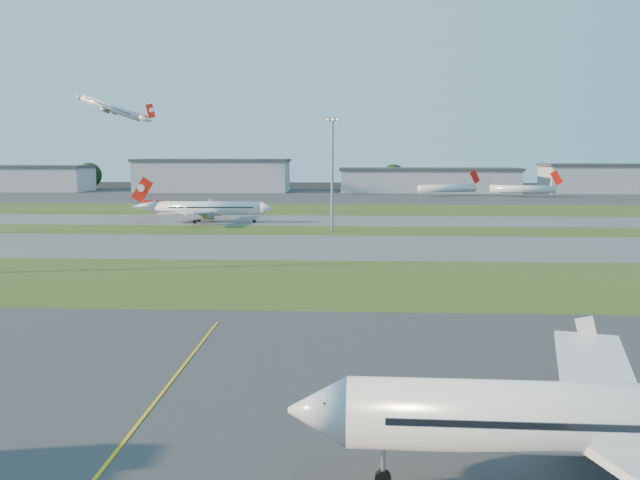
# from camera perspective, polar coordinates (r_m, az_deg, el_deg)

# --- Properties ---
(ground) EXTENTS (700.00, 700.00, 0.00)m
(ground) POSITION_cam_1_polar(r_m,az_deg,el_deg) (42.99, -25.09, -17.56)
(ground) COLOR black
(ground) RESTS_ON ground
(apron_near) EXTENTS (300.00, 70.00, 0.01)m
(apron_near) POSITION_cam_1_polar(r_m,az_deg,el_deg) (42.98, -25.09, -17.56)
(apron_near) COLOR #333335
(apron_near) RESTS_ON ground
(grass_strip_a) EXTENTS (300.00, 34.00, 0.01)m
(grass_strip_a) POSITION_cam_1_polar(r_m,az_deg,el_deg) (89.98, -9.55, -3.67)
(grass_strip_a) COLOR #354D19
(grass_strip_a) RESTS_ON ground
(taxiway_a) EXTENTS (300.00, 32.00, 0.01)m
(taxiway_a) POSITION_cam_1_polar(r_m,az_deg,el_deg) (121.93, -6.27, -0.56)
(taxiway_a) COLOR #515154
(taxiway_a) RESTS_ON ground
(grass_strip_b) EXTENTS (300.00, 18.00, 0.01)m
(grass_strip_b) POSITION_cam_1_polar(r_m,az_deg,el_deg) (146.45, -4.75, 0.89)
(grass_strip_b) COLOR #354D19
(grass_strip_b) RESTS_ON ground
(taxiway_b) EXTENTS (300.00, 26.00, 0.01)m
(taxiway_b) POSITION_cam_1_polar(r_m,az_deg,el_deg) (168.14, -3.78, 1.81)
(taxiway_b) COLOR #515154
(taxiway_b) RESTS_ON ground
(grass_strip_c) EXTENTS (300.00, 40.00, 0.01)m
(grass_strip_c) POSITION_cam_1_polar(r_m,az_deg,el_deg) (200.80, -2.71, 2.82)
(grass_strip_c) COLOR #354D19
(grass_strip_c) RESTS_ON ground
(apron_far) EXTENTS (400.00, 80.00, 0.01)m
(apron_far) POSITION_cam_1_polar(r_m,az_deg,el_deg) (260.41, -1.46, 4.01)
(apron_far) COLOR #333335
(apron_far) RESTS_ON ground
(yellow_line) EXTENTS (0.25, 60.00, 0.02)m
(yellow_line) POSITION_cam_1_polar(r_m,az_deg,el_deg) (41.02, -18.56, -18.48)
(yellow_line) COLOR gold
(yellow_line) RESTS_ON ground
(airliner_parked) EXTENTS (37.11, 31.48, 11.58)m
(airliner_parked) POSITION_cam_1_polar(r_m,az_deg,el_deg) (37.72, 27.21, -14.61)
(airliner_parked) COLOR silver
(airliner_parked) RESTS_ON ground
(airliner_taxiing) EXTENTS (33.86, 28.75, 10.57)m
(airliner_taxiing) POSITION_cam_1_polar(r_m,az_deg,el_deg) (164.23, -10.25, 2.86)
(airliner_taxiing) COLOR silver
(airliner_taxiing) RESTS_ON ground
(airliner_departing) EXTENTS (31.07, 26.34, 9.69)m
(airliner_departing) POSITION_cam_1_polar(r_m,az_deg,el_deg) (277.22, -18.51, 11.36)
(airliner_departing) COLOR silver
(mini_jet_near) EXTENTS (27.48, 11.85, 9.48)m
(mini_jet_near) POSITION_cam_1_polar(r_m,az_deg,el_deg) (267.42, 11.58, 4.66)
(mini_jet_near) COLOR silver
(mini_jet_near) RESTS_ON ground
(mini_jet_far) EXTENTS (28.41, 8.00, 9.48)m
(mini_jet_far) POSITION_cam_1_polar(r_m,az_deg,el_deg) (270.36, 18.06, 4.46)
(mini_jet_far) COLOR silver
(mini_jet_far) RESTS_ON ground
(light_mast_centre) EXTENTS (3.20, 0.70, 25.80)m
(light_mast_centre) POSITION_cam_1_polar(r_m,az_deg,el_deg) (142.18, 1.12, 6.69)
(light_mast_centre) COLOR gray
(light_mast_centre) RESTS_ON ground
(hangar_west) EXTENTS (71.40, 23.00, 15.20)m
(hangar_west) POSITION_cam_1_polar(r_m,az_deg,el_deg) (296.27, -9.79, 5.85)
(hangar_west) COLOR gray
(hangar_west) RESTS_ON ground
(hangar_east) EXTENTS (81.60, 23.00, 11.20)m
(hangar_east) POSITION_cam_1_polar(r_m,az_deg,el_deg) (291.58, 9.87, 5.42)
(hangar_east) COLOR gray
(hangar_east) RESTS_ON ground
(tree_west) EXTENTS (12.10, 12.10, 13.20)m
(tree_west) POSITION_cam_1_polar(r_m,az_deg,el_deg) (330.51, -20.34, 5.59)
(tree_west) COLOR black
(tree_west) RESTS_ON ground
(tree_mid_west) EXTENTS (9.90, 9.90, 10.80)m
(tree_mid_west) POSITION_cam_1_polar(r_m,az_deg,el_deg) (302.86, -4.69, 5.64)
(tree_mid_west) COLOR black
(tree_mid_west) RESTS_ON ground
(tree_mid_east) EXTENTS (11.55, 11.55, 12.60)m
(tree_mid_east) POSITION_cam_1_polar(r_m,az_deg,el_deg) (304.02, 6.73, 5.81)
(tree_mid_east) COLOR black
(tree_mid_east) RESTS_ON ground
(tree_east) EXTENTS (10.45, 10.45, 11.40)m
(tree_east) POSITION_cam_1_polar(r_m,az_deg,el_deg) (316.23, 20.50, 5.32)
(tree_east) COLOR black
(tree_east) RESTS_ON ground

